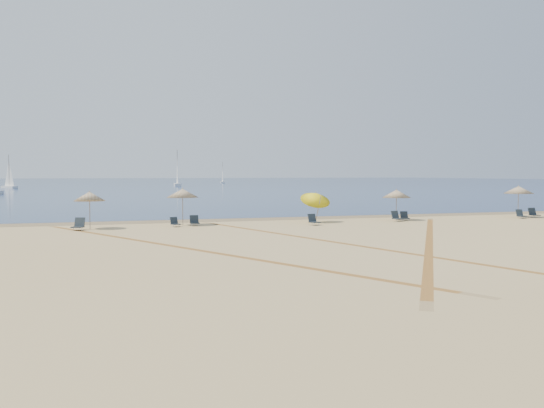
{
  "coord_description": "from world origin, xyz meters",
  "views": [
    {
      "loc": [
        -10.76,
        -15.13,
        3.28
      ],
      "look_at": [
        0.0,
        20.0,
        1.3
      ],
      "focal_mm": 37.09,
      "sensor_mm": 36.0,
      "label": 1
    }
  ],
  "objects_px": {
    "chair_6": "(397,217)",
    "chair_8": "(521,214)",
    "umbrella_5": "(519,190)",
    "umbrella_1": "(89,196)",
    "chair_2": "(79,225)",
    "umbrella_3": "(316,197)",
    "chair_7": "(405,217)",
    "chair_3": "(175,222)",
    "sailboat_1": "(177,175)",
    "chair_9": "(533,213)",
    "umbrella_4": "(396,194)",
    "chair_4": "(194,221)",
    "sailboat_0": "(9,178)",
    "umbrella_2": "(183,193)",
    "chair_5": "(313,220)",
    "sailboat_2": "(223,177)"
  },
  "relations": [
    {
      "from": "chair_6",
      "to": "chair_8",
      "type": "distance_m",
      "value": 10.09
    },
    {
      "from": "umbrella_5",
      "to": "chair_6",
      "type": "distance_m",
      "value": 10.69
    },
    {
      "from": "umbrella_1",
      "to": "chair_2",
      "type": "bearing_deg",
      "value": -135.49
    },
    {
      "from": "umbrella_3",
      "to": "chair_8",
      "type": "xyz_separation_m",
      "value": [
        15.78,
        -1.05,
        -1.45
      ]
    },
    {
      "from": "chair_7",
      "to": "chair_8",
      "type": "xyz_separation_m",
      "value": [
        9.2,
        -0.75,
        0.01
      ]
    },
    {
      "from": "chair_3",
      "to": "sailboat_1",
      "type": "distance_m",
      "value": 118.52
    },
    {
      "from": "umbrella_3",
      "to": "chair_9",
      "type": "distance_m",
      "value": 17.29
    },
    {
      "from": "umbrella_1",
      "to": "umbrella_4",
      "type": "height_order",
      "value": "umbrella_1"
    },
    {
      "from": "chair_3",
      "to": "chair_7",
      "type": "xyz_separation_m",
      "value": [
        16.02,
        -0.11,
        0.02
      ]
    },
    {
      "from": "chair_4",
      "to": "sailboat_0",
      "type": "bearing_deg",
      "value": 103.9
    },
    {
      "from": "sailboat_1",
      "to": "umbrella_2",
      "type": "bearing_deg",
      "value": -93.56
    },
    {
      "from": "chair_4",
      "to": "chair_5",
      "type": "distance_m",
      "value": 7.56
    },
    {
      "from": "umbrella_1",
      "to": "umbrella_5",
      "type": "height_order",
      "value": "umbrella_5"
    },
    {
      "from": "umbrella_3",
      "to": "umbrella_4",
      "type": "distance_m",
      "value": 6.16
    },
    {
      "from": "chair_6",
      "to": "chair_2",
      "type": "bearing_deg",
      "value": 166.44
    },
    {
      "from": "umbrella_1",
      "to": "chair_4",
      "type": "distance_m",
      "value": 6.49
    },
    {
      "from": "umbrella_1",
      "to": "chair_2",
      "type": "height_order",
      "value": "umbrella_1"
    },
    {
      "from": "chair_4",
      "to": "chair_7",
      "type": "bearing_deg",
      "value": -1.33
    },
    {
      "from": "chair_5",
      "to": "sailboat_0",
      "type": "bearing_deg",
      "value": 89.65
    },
    {
      "from": "umbrella_2",
      "to": "chair_7",
      "type": "relative_size",
      "value": 3.4
    },
    {
      "from": "umbrella_2",
      "to": "chair_4",
      "type": "height_order",
      "value": "umbrella_2"
    },
    {
      "from": "umbrella_1",
      "to": "sailboat_0",
      "type": "height_order",
      "value": "sailboat_0"
    },
    {
      "from": "chair_5",
      "to": "sailboat_2",
      "type": "distance_m",
      "value": 165.66
    },
    {
      "from": "chair_5",
      "to": "sailboat_1",
      "type": "distance_m",
      "value": 119.22
    },
    {
      "from": "chair_5",
      "to": "sailboat_1",
      "type": "relative_size",
      "value": 0.09
    },
    {
      "from": "chair_2",
      "to": "sailboat_0",
      "type": "relative_size",
      "value": 0.12
    },
    {
      "from": "umbrella_3",
      "to": "umbrella_2",
      "type": "bearing_deg",
      "value": 175.6
    },
    {
      "from": "chair_8",
      "to": "chair_7",
      "type": "bearing_deg",
      "value": 176.02
    },
    {
      "from": "chair_4",
      "to": "sailboat_1",
      "type": "xyz_separation_m",
      "value": [
        14.29,
        117.21,
        2.65
      ]
    },
    {
      "from": "chair_4",
      "to": "chair_6",
      "type": "relative_size",
      "value": 0.81
    },
    {
      "from": "umbrella_1",
      "to": "umbrella_3",
      "type": "height_order",
      "value": "umbrella_3"
    },
    {
      "from": "chair_4",
      "to": "umbrella_1",
      "type": "bearing_deg",
      "value": -178.08
    },
    {
      "from": "chair_3",
      "to": "chair_7",
      "type": "relative_size",
      "value": 1.03
    },
    {
      "from": "chair_4",
      "to": "chair_8",
      "type": "distance_m",
      "value": 23.99
    },
    {
      "from": "umbrella_4",
      "to": "chair_8",
      "type": "bearing_deg",
      "value": -7.06
    },
    {
      "from": "chair_8",
      "to": "sailboat_1",
      "type": "bearing_deg",
      "value": 95.38
    },
    {
      "from": "chair_3",
      "to": "chair_8",
      "type": "bearing_deg",
      "value": -24.67
    },
    {
      "from": "umbrella_5",
      "to": "chair_2",
      "type": "height_order",
      "value": "umbrella_5"
    },
    {
      "from": "umbrella_4",
      "to": "chair_5",
      "type": "height_order",
      "value": "umbrella_4"
    },
    {
      "from": "umbrella_5",
      "to": "chair_3",
      "type": "relative_size",
      "value": 3.34
    },
    {
      "from": "chair_8",
      "to": "chair_3",
      "type": "bearing_deg",
      "value": 178.73
    },
    {
      "from": "chair_7",
      "to": "umbrella_4",
      "type": "bearing_deg",
      "value": 143.63
    },
    {
      "from": "chair_5",
      "to": "chair_9",
      "type": "relative_size",
      "value": 1.16
    },
    {
      "from": "chair_4",
      "to": "chair_6",
      "type": "bearing_deg",
      "value": -3.11
    },
    {
      "from": "chair_9",
      "to": "chair_7",
      "type": "bearing_deg",
      "value": 179.53
    },
    {
      "from": "umbrella_2",
      "to": "umbrella_5",
      "type": "distance_m",
      "value": 25.09
    },
    {
      "from": "chair_2",
      "to": "chair_6",
      "type": "bearing_deg",
      "value": 23.67
    },
    {
      "from": "umbrella_2",
      "to": "umbrella_5",
      "type": "xyz_separation_m",
      "value": [
        25.07,
        -0.93,
        0.03
      ]
    },
    {
      "from": "chair_3",
      "to": "sailboat_0",
      "type": "relative_size",
      "value": 0.1
    },
    {
      "from": "chair_7",
      "to": "chair_9",
      "type": "distance_m",
      "value": 10.64
    }
  ]
}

